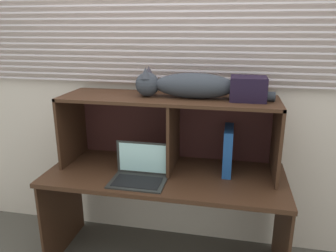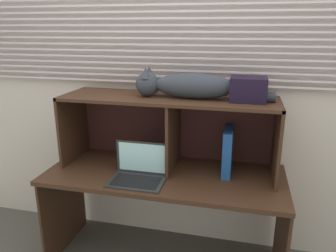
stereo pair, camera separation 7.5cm
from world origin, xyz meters
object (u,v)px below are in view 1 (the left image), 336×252
object	(u,v)px
laptop	(140,173)
storage_box	(248,89)
cat	(186,85)
binder_upright	(228,150)
book_stack	(136,161)

from	to	relation	value
laptop	storage_box	xyz separation A→B (m)	(0.66, 0.24, 0.54)
cat	binder_upright	size ratio (longest dim) A/B	2.88
laptop	binder_upright	world-z (taller)	binder_upright
binder_upright	book_stack	distance (m)	0.67
cat	storage_box	xyz separation A→B (m)	(0.40, -0.00, -0.01)
laptop	storage_box	size ratio (longest dim) A/B	1.58
laptop	book_stack	bearing A→B (deg)	112.84
storage_box	cat	bearing A→B (deg)	180.00
laptop	storage_box	world-z (taller)	storage_box
laptop	book_stack	size ratio (longest dim) A/B	1.66
binder_upright	storage_box	distance (m)	0.44
book_stack	storage_box	xyz separation A→B (m)	(0.76, 0.00, 0.56)
laptop	binder_upright	size ratio (longest dim) A/B	1.12
binder_upright	book_stack	xyz separation A→B (m)	(-0.66, -0.00, -0.13)
laptop	binder_upright	xyz separation A→B (m)	(0.56, 0.24, 0.11)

